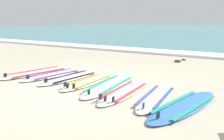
# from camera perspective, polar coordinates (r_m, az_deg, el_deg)

# --- Properties ---
(ground_plane) EXTENTS (80.00, 80.00, 0.00)m
(ground_plane) POSITION_cam_1_polar(r_m,az_deg,el_deg) (5.90, -8.85, -3.96)
(ground_plane) COLOR #B7AD93
(sea) EXTENTS (80.00, 60.00, 0.10)m
(sea) POSITION_cam_1_polar(r_m,az_deg,el_deg) (40.66, 25.31, 9.14)
(sea) COLOR teal
(sea) RESTS_ON ground
(wave_foam_strip) EXTENTS (80.00, 1.33, 0.11)m
(wave_foam_strip) POSITION_cam_1_polar(r_m,az_deg,el_deg) (11.81, 12.13, 4.47)
(wave_foam_strip) COLOR white
(wave_foam_strip) RESTS_ON ground
(surfboard_0) EXTENTS (1.21, 2.57, 0.18)m
(surfboard_0) POSITION_cam_1_polar(r_m,az_deg,el_deg) (7.49, -18.28, -0.62)
(surfboard_0) COLOR silver
(surfboard_0) RESTS_ON ground
(surfboard_1) EXTENTS (0.96, 2.25, 0.18)m
(surfboard_1) POSITION_cam_1_polar(r_m,az_deg,el_deg) (7.08, -14.35, -1.12)
(surfboard_1) COLOR white
(surfboard_1) RESTS_ON ground
(surfboard_2) EXTENTS (0.88, 2.23, 0.18)m
(surfboard_2) POSITION_cam_1_polar(r_m,az_deg,el_deg) (6.62, -10.25, -1.87)
(surfboard_2) COLOR white
(surfboard_2) RESTS_ON ground
(surfboard_3) EXTENTS (0.61, 2.09, 0.18)m
(surfboard_3) POSITION_cam_1_polar(r_m,az_deg,el_deg) (6.11, -5.89, -2.94)
(surfboard_3) COLOR white
(surfboard_3) RESTS_ON ground
(surfboard_4) EXTENTS (0.70, 2.46, 0.18)m
(surfboard_4) POSITION_cam_1_polar(r_m,az_deg,el_deg) (5.77, -0.59, -3.81)
(surfboard_4) COLOR white
(surfboard_4) RESTS_ON ground
(surfboard_5) EXTENTS (0.56, 2.17, 0.18)m
(surfboard_5) POSITION_cam_1_polar(r_m,az_deg,el_deg) (5.27, 3.19, -5.45)
(surfboard_5) COLOR silver
(surfboard_5) RESTS_ON ground
(surfboard_6) EXTENTS (0.61, 2.08, 0.18)m
(surfboard_6) POSITION_cam_1_polar(r_m,az_deg,el_deg) (4.99, 11.03, -6.72)
(surfboard_6) COLOR white
(surfboard_6) RESTS_ON ground
(surfboard_7) EXTENTS (1.18, 2.45, 0.18)m
(surfboard_7) POSITION_cam_1_polar(r_m,az_deg,el_deg) (4.66, 17.81, -8.52)
(surfboard_7) COLOR #3875CC
(surfboard_7) RESTS_ON ground
(seaweed_clump_near_shoreline) EXTENTS (0.18, 0.15, 0.06)m
(seaweed_clump_near_shoreline) POSITION_cam_1_polar(r_m,az_deg,el_deg) (9.93, 17.60, 2.53)
(seaweed_clump_near_shoreline) COLOR #384723
(seaweed_clump_near_shoreline) RESTS_ON ground
(seaweed_clump_mid_sand) EXTENTS (0.28, 0.22, 0.10)m
(seaweed_clump_mid_sand) POSITION_cam_1_polar(r_m,az_deg,el_deg) (9.43, 16.22, 2.22)
(seaweed_clump_mid_sand) COLOR #4C4228
(seaweed_clump_mid_sand) RESTS_ON ground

